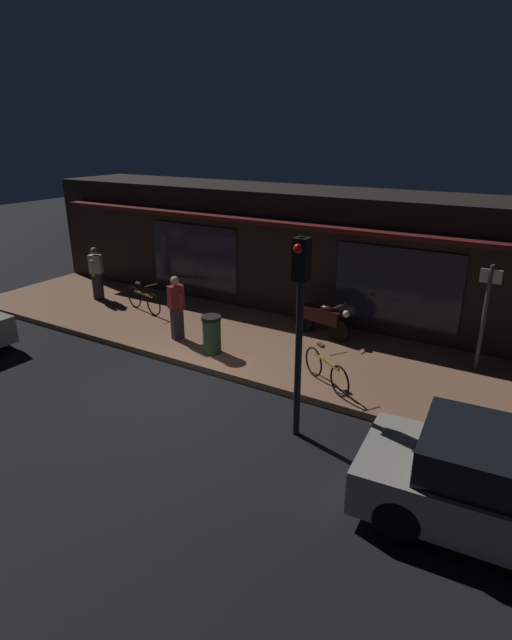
# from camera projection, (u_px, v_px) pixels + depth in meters

# --- Properties ---
(ground_plane) EXTENTS (60.00, 60.00, 0.00)m
(ground_plane) POSITION_uv_depth(u_px,v_px,m) (172.00, 390.00, 10.66)
(ground_plane) COLOR black
(sidewalk_slab) EXTENTS (18.00, 4.00, 0.15)m
(sidewalk_slab) POSITION_uv_depth(u_px,v_px,m) (247.00, 340.00, 13.03)
(sidewalk_slab) COLOR #8C6047
(sidewalk_slab) RESTS_ON ground_plane
(storefront_building) EXTENTS (18.00, 3.30, 3.60)m
(storefront_building) POSITION_uv_depth(u_px,v_px,m) (306.00, 250.00, 15.14)
(storefront_building) COLOR black
(storefront_building) RESTS_ON ground_plane
(motorcycle) EXTENTS (1.69, 0.61, 0.97)m
(motorcycle) POSITION_uv_depth(u_px,v_px,m) (323.00, 318.00, 12.92)
(motorcycle) COLOR black
(motorcycle) RESTS_ON sidewalk_slab
(bicycle_parked) EXTENTS (1.40, 0.96, 0.91)m
(bicycle_parked) POSITION_uv_depth(u_px,v_px,m) (326.00, 370.00, 10.43)
(bicycle_parked) COLOR black
(bicycle_parked) RESTS_ON sidewalk_slab
(bicycle_extra) EXTENTS (1.62, 0.51, 0.91)m
(bicycle_extra) POSITION_uv_depth(u_px,v_px,m) (144.00, 300.00, 14.76)
(bicycle_extra) COLOR black
(bicycle_extra) RESTS_ON sidewalk_slab
(person_photographer) EXTENTS (0.44, 0.59, 1.67)m
(person_photographer) POSITION_uv_depth(u_px,v_px,m) (96.00, 272.00, 15.72)
(person_photographer) COLOR #28232D
(person_photographer) RESTS_ON sidewalk_slab
(person_bystander) EXTENTS (0.60, 0.43, 1.67)m
(person_bystander) POSITION_uv_depth(u_px,v_px,m) (176.00, 307.00, 12.62)
(person_bystander) COLOR #28232D
(person_bystander) RESTS_ON sidewalk_slab
(sign_post) EXTENTS (0.44, 0.09, 2.40)m
(sign_post) POSITION_uv_depth(u_px,v_px,m) (485.00, 312.00, 10.83)
(sign_post) COLOR #47474C
(sign_post) RESTS_ON sidewalk_slab
(trash_bin) EXTENTS (0.48, 0.48, 0.93)m
(trash_bin) POSITION_uv_depth(u_px,v_px,m) (212.00, 334.00, 11.96)
(trash_bin) COLOR #2D4C33
(trash_bin) RESTS_ON sidewalk_slab
(traffic_light_pole) EXTENTS (0.24, 0.33, 3.60)m
(traffic_light_pole) POSITION_uv_depth(u_px,v_px,m) (300.00, 305.00, 8.25)
(traffic_light_pole) COLOR black
(traffic_light_pole) RESTS_ON ground_plane
(parked_car_far) EXTENTS (4.22, 2.05, 1.42)m
(parked_car_far) POSITION_uv_depth(u_px,v_px,m) (512.00, 491.00, 6.61)
(parked_car_far) COLOR black
(parked_car_far) RESTS_ON ground_plane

